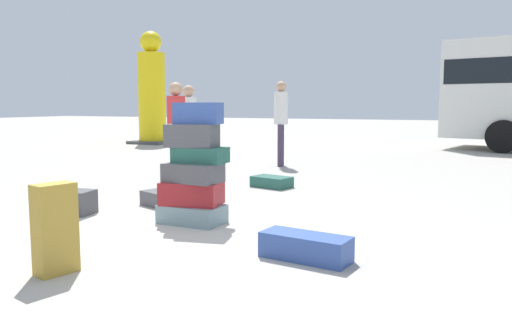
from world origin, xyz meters
TOP-DOWN VIEW (x-y plane):
  - ground_plane at (0.00, 0.00)m, footprint 80.00×80.00m
  - suitcase_tower at (-0.03, 0.44)m, footprint 0.73×0.61m
  - suitcase_tan_upright_blue at (-0.14, -1.51)m, footprint 0.26×0.34m
  - suitcase_charcoal_foreground_near at (-1.65, 0.20)m, footprint 0.65×0.42m
  - suitcase_charcoal_foreground_far at (-0.75, 0.97)m, footprint 0.85×0.57m
  - suitcase_teal_right_side at (-0.11, 3.00)m, footprint 0.68×0.52m
  - suitcase_navy_left_side at (1.55, -0.40)m, footprint 0.81×0.42m
  - person_bearded_onlooker at (-0.95, 5.67)m, footprint 0.30×0.33m
  - person_tourist_with_camera at (-2.18, 3.93)m, footprint 0.30×0.30m
  - person_passerby_in_red at (-1.62, 2.61)m, footprint 0.30×0.31m
  - yellow_dummy_statue at (-7.17, 9.88)m, footprint 1.27×1.27m

SIDE VIEW (x-z plane):
  - ground_plane at x=0.00m, z-range 0.00..0.00m
  - suitcase_teal_right_side at x=-0.11m, z-range 0.00..0.17m
  - suitcase_charcoal_foreground_far at x=-0.75m, z-range 0.00..0.19m
  - suitcase_navy_left_side at x=1.55m, z-range 0.00..0.22m
  - suitcase_charcoal_foreground_near at x=-1.65m, z-range 0.00..0.29m
  - suitcase_tan_upright_blue at x=-0.14m, z-range 0.00..0.71m
  - suitcase_tower at x=-0.03m, z-range -0.08..1.26m
  - person_passerby_in_red at x=-1.62m, z-range 0.16..1.83m
  - person_tourist_with_camera at x=-2.18m, z-range 0.17..1.85m
  - person_bearded_onlooker at x=-0.95m, z-range 0.18..1.98m
  - yellow_dummy_statue at x=-7.17m, z-range -0.21..3.53m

